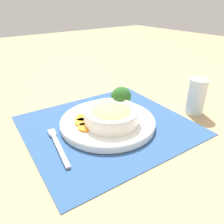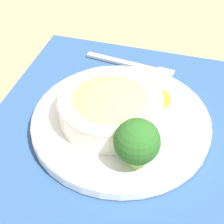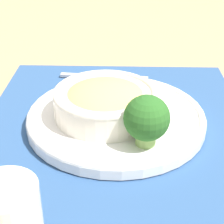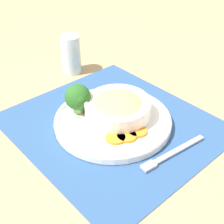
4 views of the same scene
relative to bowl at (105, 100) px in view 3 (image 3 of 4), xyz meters
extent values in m
plane|color=tan|center=(0.00, 0.02, -0.05)|extent=(4.00, 4.00, 0.00)
cube|color=#2D5184|center=(0.00, 0.02, -0.04)|extent=(0.52, 0.48, 0.00)
cylinder|color=white|center=(0.00, 0.02, -0.03)|extent=(0.29, 0.29, 0.02)
torus|color=white|center=(0.00, 0.02, -0.03)|extent=(0.29, 0.29, 0.01)
cylinder|color=silver|center=(0.00, 0.00, -0.01)|extent=(0.17, 0.17, 0.04)
torus|color=silver|center=(0.00, 0.00, 0.01)|extent=(0.17, 0.17, 0.01)
ellipsoid|color=#EAC66B|center=(0.00, 0.00, 0.00)|extent=(0.14, 0.14, 0.04)
cylinder|color=#84AD5B|center=(0.09, 0.06, -0.02)|extent=(0.03, 0.03, 0.02)
sphere|color=#286023|center=(0.09, 0.06, 0.02)|extent=(0.07, 0.07, 0.07)
sphere|color=#286023|center=(0.07, 0.06, 0.02)|extent=(0.03, 0.03, 0.03)
sphere|color=#286023|center=(0.10, 0.05, 0.02)|extent=(0.03, 0.03, 0.03)
cylinder|color=orange|center=(-0.06, 0.07, -0.02)|extent=(0.05, 0.05, 0.01)
cylinder|color=orange|center=(-0.07, 0.05, -0.02)|extent=(0.05, 0.05, 0.01)
cylinder|color=orange|center=(-0.08, 0.02, -0.02)|extent=(0.05, 0.05, 0.01)
cube|color=#B7B7BC|center=(-0.17, 0.00, -0.04)|extent=(0.05, 0.18, 0.01)
cube|color=#B7B7BC|center=(-0.16, 0.08, -0.04)|extent=(0.03, 0.04, 0.01)
camera|label=1|loc=(-0.34, -0.46, 0.31)|focal=35.00mm
camera|label=2|loc=(0.44, 0.10, 0.39)|focal=60.00mm
camera|label=3|loc=(0.53, -0.01, 0.29)|focal=60.00mm
camera|label=4|loc=(-0.43, 0.47, 0.44)|focal=50.00mm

